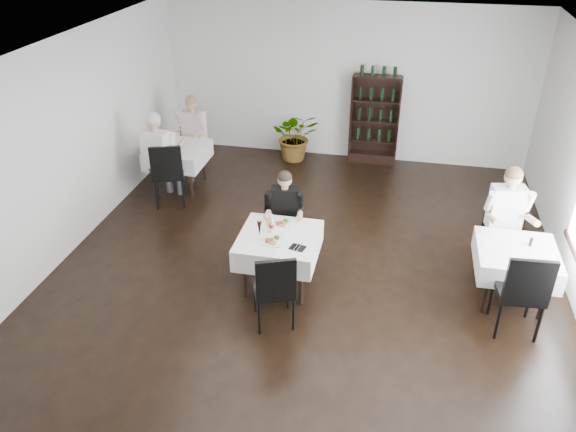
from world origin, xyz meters
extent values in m
plane|color=black|center=(0.00, 0.00, 0.00)|extent=(9.00, 9.00, 0.00)
plane|color=white|center=(0.00, 0.00, 3.00)|extent=(9.00, 9.00, 0.00)
plane|color=white|center=(0.00, 4.50, 1.50)|extent=(7.00, 0.00, 7.00)
plane|color=white|center=(-3.50, 0.00, 1.50)|extent=(0.00, 9.00, 9.00)
cube|color=black|center=(0.60, 4.32, 0.10)|extent=(0.90, 0.28, 0.20)
cylinder|color=black|center=(-0.67, -0.36, 0.35)|extent=(0.06, 0.06, 0.71)
cylinder|color=black|center=(-0.67, 0.36, 0.35)|extent=(0.06, 0.06, 0.71)
cylinder|color=black|center=(0.07, -0.36, 0.35)|extent=(0.06, 0.06, 0.71)
cylinder|color=black|center=(0.07, 0.36, 0.35)|extent=(0.06, 0.06, 0.71)
cube|color=black|center=(-0.30, 0.00, 0.73)|extent=(0.85, 0.85, 0.04)
cube|color=white|center=(-0.30, 0.00, 0.62)|extent=(1.03, 1.03, 0.30)
cylinder|color=black|center=(-3.04, 2.16, 0.35)|extent=(0.06, 0.06, 0.71)
cylinder|color=black|center=(-3.04, 2.84, 0.35)|extent=(0.06, 0.06, 0.71)
cylinder|color=black|center=(-2.36, 2.16, 0.35)|extent=(0.06, 0.06, 0.71)
cylinder|color=black|center=(-2.36, 2.84, 0.35)|extent=(0.06, 0.06, 0.71)
cube|color=black|center=(-2.70, 2.50, 0.73)|extent=(0.80, 0.80, 0.04)
cube|color=white|center=(-2.70, 2.50, 0.62)|extent=(0.98, 0.98, 0.30)
cylinder|color=black|center=(2.36, -0.04, 0.35)|extent=(0.06, 0.06, 0.71)
cylinder|color=black|center=(2.36, 0.64, 0.35)|extent=(0.06, 0.06, 0.71)
cylinder|color=black|center=(3.04, -0.04, 0.35)|extent=(0.06, 0.06, 0.71)
cylinder|color=black|center=(3.04, 0.64, 0.35)|extent=(0.06, 0.06, 0.71)
cube|color=black|center=(2.70, 0.30, 0.73)|extent=(0.80, 0.80, 0.04)
cube|color=white|center=(2.70, 0.30, 0.62)|extent=(0.98, 0.98, 0.30)
imported|color=#255B1F|center=(-0.90, 4.12, 0.50)|extent=(1.07, 0.99, 1.00)
cylinder|color=black|center=(-0.50, 0.37, 0.22)|extent=(0.03, 0.03, 0.44)
cylinder|color=black|center=(-0.64, 0.73, 0.22)|extent=(0.03, 0.03, 0.44)
cylinder|color=black|center=(-0.14, 0.51, 0.22)|extent=(0.03, 0.03, 0.44)
cylinder|color=black|center=(-0.28, 0.87, 0.22)|extent=(0.03, 0.03, 0.44)
cube|color=black|center=(-0.39, 0.62, 0.47)|extent=(0.57, 0.57, 0.07)
cube|color=black|center=(-0.47, 0.81, 0.73)|extent=(0.43, 0.21, 0.48)
cylinder|color=black|center=(-0.08, -0.49, 0.24)|extent=(0.04, 0.04, 0.48)
cylinder|color=black|center=(0.07, -0.88, 0.24)|extent=(0.04, 0.04, 0.48)
cylinder|color=black|center=(-0.46, -0.64, 0.24)|extent=(0.04, 0.04, 0.48)
cylinder|color=black|center=(-0.31, -1.03, 0.24)|extent=(0.04, 0.04, 0.48)
cube|color=black|center=(-0.19, -0.76, 0.51)|extent=(0.62, 0.62, 0.07)
cube|color=black|center=(-0.11, -0.96, 0.79)|extent=(0.46, 0.22, 0.52)
cylinder|color=black|center=(-3.01, 3.00, 0.23)|extent=(0.04, 0.04, 0.45)
cylinder|color=black|center=(-2.97, 3.39, 0.23)|extent=(0.04, 0.04, 0.45)
cylinder|color=black|center=(-2.62, 2.96, 0.23)|extent=(0.04, 0.04, 0.45)
cylinder|color=black|center=(-2.58, 3.35, 0.23)|extent=(0.04, 0.04, 0.45)
cube|color=black|center=(-2.79, 3.18, 0.48)|extent=(0.50, 0.50, 0.07)
cube|color=black|center=(-2.77, 3.38, 0.75)|extent=(0.46, 0.10, 0.49)
cylinder|color=black|center=(-2.51, 2.18, 0.26)|extent=(0.04, 0.04, 0.51)
cylinder|color=black|center=(-2.35, 1.77, 0.26)|extent=(0.04, 0.04, 0.51)
cylinder|color=black|center=(-2.93, 2.02, 0.26)|extent=(0.04, 0.04, 0.51)
cylinder|color=black|center=(-2.77, 1.61, 0.26)|extent=(0.04, 0.04, 0.51)
cube|color=black|center=(-2.64, 1.90, 0.55)|extent=(0.66, 0.66, 0.08)
cube|color=black|center=(-2.56, 1.68, 0.85)|extent=(0.50, 0.24, 0.56)
cylinder|color=black|center=(2.34, 0.91, 0.21)|extent=(0.03, 0.03, 0.43)
cylinder|color=black|center=(2.41, 1.28, 0.21)|extent=(0.03, 0.03, 0.43)
cylinder|color=black|center=(2.70, 0.84, 0.21)|extent=(0.03, 0.03, 0.43)
cylinder|color=black|center=(2.77, 1.21, 0.21)|extent=(0.03, 0.03, 0.43)
cube|color=black|center=(2.56, 1.06, 0.45)|extent=(0.50, 0.50, 0.06)
cube|color=black|center=(2.59, 1.25, 0.70)|extent=(0.43, 0.13, 0.46)
cylinder|color=black|center=(2.88, -0.04, 0.26)|extent=(0.04, 0.04, 0.53)
cylinder|color=black|center=(2.92, -0.49, 0.26)|extent=(0.04, 0.04, 0.53)
cylinder|color=black|center=(2.43, -0.07, 0.26)|extent=(0.04, 0.04, 0.53)
cylinder|color=black|center=(2.46, -0.53, 0.26)|extent=(0.04, 0.04, 0.53)
cube|color=black|center=(2.67, -0.28, 0.56)|extent=(0.56, 0.56, 0.08)
cube|color=black|center=(2.69, -0.52, 0.87)|extent=(0.53, 0.10, 0.57)
cube|color=#414148|center=(-0.44, 0.49, 0.54)|extent=(0.19, 0.42, 0.13)
cylinder|color=#414148|center=(-0.41, 0.32, 0.23)|extent=(0.11, 0.11, 0.47)
cube|color=#414148|center=(-0.25, 0.52, 0.54)|extent=(0.19, 0.42, 0.13)
cylinder|color=#414148|center=(-0.22, 0.35, 0.23)|extent=(0.11, 0.11, 0.47)
cube|color=black|center=(-0.37, 0.68, 0.85)|extent=(0.41, 0.26, 0.53)
cylinder|color=tan|center=(-0.55, 0.40, 0.83)|extent=(0.12, 0.30, 0.15)
cylinder|color=tan|center=(-0.11, 0.46, 0.83)|extent=(0.12, 0.30, 0.15)
sphere|color=tan|center=(-0.36, 0.67, 1.25)|extent=(0.20, 0.20, 0.20)
sphere|color=black|center=(-0.36, 0.67, 1.28)|extent=(0.20, 0.20, 0.20)
cube|color=#414148|center=(-2.75, 2.95, 0.59)|extent=(0.24, 0.46, 0.15)
cylinder|color=#414148|center=(-2.80, 2.77, 0.26)|extent=(0.12, 0.12, 0.51)
cube|color=#414148|center=(-2.55, 2.90, 0.59)|extent=(0.24, 0.46, 0.15)
cylinder|color=#414148|center=(-2.59, 2.72, 0.26)|extent=(0.12, 0.12, 0.51)
cube|color=beige|center=(-2.61, 3.12, 0.93)|extent=(0.46, 0.32, 0.58)
cylinder|color=tan|center=(-2.91, 2.90, 0.91)|extent=(0.15, 0.34, 0.16)
cylinder|color=tan|center=(-2.44, 2.79, 0.91)|extent=(0.15, 0.34, 0.16)
sphere|color=tan|center=(-2.61, 3.10, 1.37)|extent=(0.22, 0.22, 0.22)
sphere|color=olive|center=(-2.61, 3.10, 1.40)|extent=(0.22, 0.22, 0.22)
cube|color=#414148|center=(-2.63, 2.02, 0.63)|extent=(0.23, 0.49, 0.16)
cylinder|color=#414148|center=(-2.59, 2.22, 0.27)|extent=(0.12, 0.12, 0.55)
cube|color=#414148|center=(-2.85, 2.06, 0.63)|extent=(0.23, 0.49, 0.16)
cylinder|color=#414148|center=(-2.82, 2.26, 0.27)|extent=(0.12, 0.12, 0.55)
cube|color=white|center=(-2.77, 1.83, 1.00)|extent=(0.48, 0.32, 0.62)
cylinder|color=tan|center=(-2.47, 2.09, 0.98)|extent=(0.14, 0.36, 0.17)
cylinder|color=tan|center=(-2.98, 2.17, 0.98)|extent=(0.14, 0.36, 0.17)
sphere|color=tan|center=(-2.77, 1.85, 1.47)|extent=(0.24, 0.24, 0.24)
sphere|color=beige|center=(-2.77, 1.85, 1.50)|extent=(0.24, 0.24, 0.24)
cube|color=#414148|center=(2.53, 0.78, 0.62)|extent=(0.23, 0.48, 0.15)
cylinder|color=#414148|center=(2.56, 0.58, 0.27)|extent=(0.12, 0.12, 0.54)
cube|color=#414148|center=(2.74, 0.82, 0.62)|extent=(0.23, 0.48, 0.15)
cylinder|color=#414148|center=(2.78, 0.62, 0.27)|extent=(0.12, 0.12, 0.54)
cube|color=white|center=(2.60, 1.00, 0.98)|extent=(0.48, 0.31, 0.60)
cylinder|color=tan|center=(2.40, 0.67, 0.96)|extent=(0.15, 0.35, 0.17)
cylinder|color=tan|center=(2.90, 0.75, 0.96)|extent=(0.15, 0.35, 0.17)
sphere|color=tan|center=(2.60, 0.98, 1.44)|extent=(0.23, 0.23, 0.23)
sphere|color=brown|center=(2.60, 0.98, 1.47)|extent=(0.23, 0.23, 0.23)
cube|color=white|center=(-0.32, 0.28, 0.78)|extent=(0.28, 0.28, 0.02)
cube|color=#542418|center=(-0.35, 0.26, 0.80)|extent=(0.12, 0.11, 0.02)
sphere|color=#38691C|center=(-0.27, 0.32, 0.82)|extent=(0.06, 0.06, 0.06)
cube|color=olive|center=(-0.30, 0.22, 0.80)|extent=(0.09, 0.07, 0.02)
cube|color=white|center=(-0.35, -0.17, 0.78)|extent=(0.25, 0.25, 0.02)
cube|color=#542418|center=(-0.38, -0.19, 0.80)|extent=(0.12, 0.10, 0.02)
sphere|color=#38691C|center=(-0.29, -0.13, 0.82)|extent=(0.06, 0.06, 0.06)
cube|color=olive|center=(-0.33, -0.23, 0.80)|extent=(0.11, 0.09, 0.02)
cone|color=black|center=(-0.54, -0.05, 0.88)|extent=(0.06, 0.06, 0.21)
cylinder|color=silver|center=(-0.54, -0.05, 1.01)|extent=(0.02, 0.02, 0.05)
cone|color=gold|center=(-0.46, 0.05, 0.88)|extent=(0.06, 0.06, 0.22)
cylinder|color=silver|center=(-0.46, 0.05, 1.01)|extent=(0.02, 0.02, 0.05)
cylinder|color=silver|center=(-0.41, 0.07, 0.88)|extent=(0.06, 0.06, 0.22)
cylinder|color=red|center=(-0.41, 0.07, 0.86)|extent=(0.07, 0.07, 0.05)
cylinder|color=silver|center=(-0.41, 0.07, 1.01)|extent=(0.03, 0.03, 0.05)
cube|color=black|center=(0.00, -0.24, 0.77)|extent=(0.22, 0.19, 0.01)
cylinder|color=silver|center=(-0.02, -0.24, 0.78)|extent=(0.06, 0.21, 0.01)
cylinder|color=silver|center=(0.02, -0.24, 0.78)|extent=(0.05, 0.21, 0.01)
cylinder|color=black|center=(2.86, 0.43, 0.82)|extent=(0.05, 0.05, 0.10)
camera|label=1|loc=(1.10, -6.03, 4.62)|focal=35.00mm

